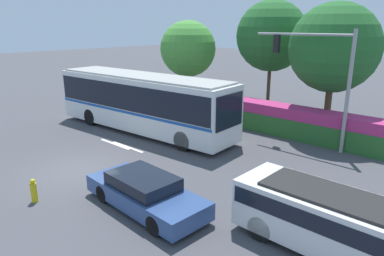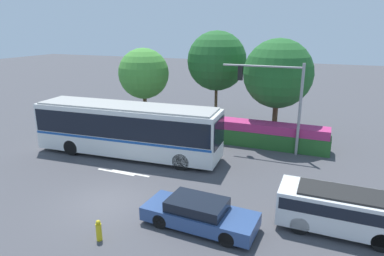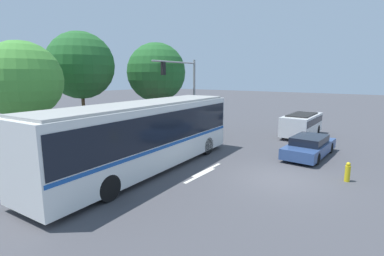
{
  "view_description": "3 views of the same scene",
  "coord_description": "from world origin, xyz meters",
  "px_view_note": "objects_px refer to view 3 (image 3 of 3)",
  "views": [
    {
      "loc": [
        12.99,
        -7.07,
        5.95
      ],
      "look_at": [
        2.32,
        4.63,
        1.31
      ],
      "focal_mm": 33.03,
      "sensor_mm": 36.0,
      "label": 1
    },
    {
      "loc": [
        8.92,
        -11.57,
        7.84
      ],
      "look_at": [
        1.77,
        6.05,
        2.14
      ],
      "focal_mm": 31.6,
      "sensor_mm": 36.0,
      "label": 2
    },
    {
      "loc": [
        -11.95,
        -3.83,
        4.48
      ],
      "look_at": [
        2.12,
        6.14,
        1.32
      ],
      "focal_mm": 26.57,
      "sensor_mm": 36.0,
      "label": 3
    }
  ],
  "objects_px": {
    "traffic_light_pole": "(185,84)",
    "street_tree_centre": "(81,66)",
    "suv_left_lane": "(302,123)",
    "street_tree_right": "(156,73)",
    "city_bus": "(146,132)",
    "fire_hydrant": "(348,172)",
    "street_tree_left": "(22,80)",
    "sedan_foreground": "(309,146)"
  },
  "relations": [
    {
      "from": "traffic_light_pole",
      "to": "street_tree_centre",
      "type": "xyz_separation_m",
      "value": [
        -5.77,
        5.0,
        1.34
      ]
    },
    {
      "from": "street_tree_centre",
      "to": "suv_left_lane",
      "type": "bearing_deg",
      "value": -54.04
    },
    {
      "from": "traffic_light_pole",
      "to": "street_tree_right",
      "type": "height_order",
      "value": "street_tree_right"
    },
    {
      "from": "city_bus",
      "to": "street_tree_right",
      "type": "relative_size",
      "value": 1.67
    },
    {
      "from": "city_bus",
      "to": "traffic_light_pole",
      "type": "distance_m",
      "value": 9.75
    },
    {
      "from": "street_tree_right",
      "to": "fire_hydrant",
      "type": "xyz_separation_m",
      "value": [
        -4.22,
        -14.76,
        -4.36
      ]
    },
    {
      "from": "traffic_light_pole",
      "to": "street_tree_left",
      "type": "bearing_deg",
      "value": -12.03
    },
    {
      "from": "street_tree_centre",
      "to": "fire_hydrant",
      "type": "distance_m",
      "value": 17.95
    },
    {
      "from": "suv_left_lane",
      "to": "street_tree_right",
      "type": "height_order",
      "value": "street_tree_right"
    },
    {
      "from": "city_bus",
      "to": "sedan_foreground",
      "type": "relative_size",
      "value": 2.52
    },
    {
      "from": "fire_hydrant",
      "to": "street_tree_centre",
      "type": "bearing_deg",
      "value": 93.39
    },
    {
      "from": "traffic_light_pole",
      "to": "suv_left_lane",
      "type": "bearing_deg",
      "value": 114.75
    },
    {
      "from": "street_tree_left",
      "to": "street_tree_centre",
      "type": "relative_size",
      "value": 0.83
    },
    {
      "from": "street_tree_right",
      "to": "sedan_foreground",
      "type": "bearing_deg",
      "value": -94.68
    },
    {
      "from": "city_bus",
      "to": "suv_left_lane",
      "type": "xyz_separation_m",
      "value": [
        12.35,
        -4.02,
        -0.86
      ]
    },
    {
      "from": "traffic_light_pole",
      "to": "street_tree_right",
      "type": "relative_size",
      "value": 0.81
    },
    {
      "from": "street_tree_left",
      "to": "fire_hydrant",
      "type": "xyz_separation_m",
      "value": [
        6.26,
        -14.61,
        -3.86
      ]
    },
    {
      "from": "sedan_foreground",
      "to": "fire_hydrant",
      "type": "xyz_separation_m",
      "value": [
        -3.2,
        -2.32,
        -0.16
      ]
    },
    {
      "from": "street_tree_left",
      "to": "street_tree_right",
      "type": "xyz_separation_m",
      "value": [
        10.48,
        0.15,
        0.5
      ]
    },
    {
      "from": "fire_hydrant",
      "to": "street_tree_left",
      "type": "bearing_deg",
      "value": 113.21
    },
    {
      "from": "sedan_foreground",
      "to": "suv_left_lane",
      "type": "bearing_deg",
      "value": 22.02
    },
    {
      "from": "city_bus",
      "to": "suv_left_lane",
      "type": "height_order",
      "value": "city_bus"
    },
    {
      "from": "sedan_foreground",
      "to": "street_tree_centre",
      "type": "bearing_deg",
      "value": 108.73
    },
    {
      "from": "street_tree_centre",
      "to": "sedan_foreground",
      "type": "bearing_deg",
      "value": -74.22
    },
    {
      "from": "street_tree_left",
      "to": "sedan_foreground",
      "type": "bearing_deg",
      "value": -52.4
    },
    {
      "from": "city_bus",
      "to": "sedan_foreground",
      "type": "xyz_separation_m",
      "value": [
        7.06,
        -5.85,
        -1.29
      ]
    },
    {
      "from": "suv_left_lane",
      "to": "fire_hydrant",
      "type": "distance_m",
      "value": 9.47
    },
    {
      "from": "street_tree_left",
      "to": "street_tree_right",
      "type": "bearing_deg",
      "value": 0.84
    },
    {
      "from": "street_tree_centre",
      "to": "fire_hydrant",
      "type": "bearing_deg",
      "value": -86.61
    },
    {
      "from": "sedan_foreground",
      "to": "street_tree_centre",
      "type": "distance_m",
      "value": 16.21
    },
    {
      "from": "city_bus",
      "to": "fire_hydrant",
      "type": "height_order",
      "value": "city_bus"
    },
    {
      "from": "city_bus",
      "to": "street_tree_right",
      "type": "bearing_deg",
      "value": 35.62
    },
    {
      "from": "traffic_light_pole",
      "to": "street_tree_right",
      "type": "xyz_separation_m",
      "value": [
        -0.53,
        2.5,
        0.88
      ]
    },
    {
      "from": "sedan_foreground",
      "to": "street_tree_left",
      "type": "distance_m",
      "value": 15.94
    },
    {
      "from": "city_bus",
      "to": "street_tree_right",
      "type": "distance_m",
      "value": 10.82
    },
    {
      "from": "fire_hydrant",
      "to": "sedan_foreground",
      "type": "bearing_deg",
      "value": 35.94
    },
    {
      "from": "city_bus",
      "to": "street_tree_right",
      "type": "xyz_separation_m",
      "value": [
        8.08,
        6.59,
        2.91
      ]
    },
    {
      "from": "city_bus",
      "to": "street_tree_centre",
      "type": "distance_m",
      "value": 10.1
    },
    {
      "from": "sedan_foreground",
      "to": "street_tree_right",
      "type": "relative_size",
      "value": 0.66
    },
    {
      "from": "street_tree_centre",
      "to": "fire_hydrant",
      "type": "height_order",
      "value": "street_tree_centre"
    },
    {
      "from": "street_tree_right",
      "to": "traffic_light_pole",
      "type": "bearing_deg",
      "value": -77.96
    },
    {
      "from": "traffic_light_pole",
      "to": "street_tree_right",
      "type": "bearing_deg",
      "value": -77.96
    }
  ]
}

